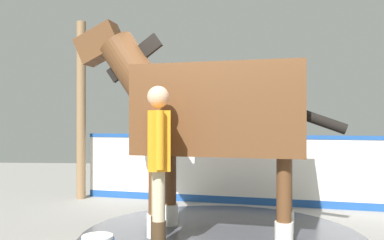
{
  "coord_description": "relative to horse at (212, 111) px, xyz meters",
  "views": [
    {
      "loc": [
        0.14,
        4.79,
        1.36
      ],
      "look_at": [
        0.41,
        0.28,
        1.37
      ],
      "focal_mm": 37.82,
      "sensor_mm": 36.0,
      "label": 1
    }
  ],
  "objects": [
    {
      "name": "wet_patch",
      "position": [
        -0.12,
        0.02,
        -1.48
      ],
      "size": [
        3.37,
        3.37,
        0.0
      ],
      "primitive_type": "cylinder",
      "color": "#42444C",
      "rests_on": "ground"
    },
    {
      "name": "ground_plane",
      "position": [
        -0.2,
        0.06,
        -1.49
      ],
      "size": [
        16.0,
        16.0,
        0.02
      ],
      "primitive_type": "cube",
      "color": "gray"
    },
    {
      "name": "roof_post_near",
      "position": [
        2.32,
        -2.1,
        0.07
      ],
      "size": [
        0.16,
        0.16,
        3.11
      ],
      "primitive_type": "cylinder",
      "color": "olive",
      "rests_on": "ground"
    },
    {
      "name": "horse",
      "position": [
        0.0,
        0.0,
        0.0
      ],
      "size": [
        3.31,
        1.39,
        2.64
      ],
      "rotation": [
        0.0,
        0.0,
        -0.2
      ],
      "color": "brown",
      "rests_on": "ground"
    },
    {
      "name": "handler",
      "position": [
        0.55,
        0.67,
        -0.48
      ],
      "size": [
        0.31,
        0.68,
        1.73
      ],
      "rotation": [
        0.0,
        0.0,
        3.33
      ],
      "color": "#47331E",
      "rests_on": "ground"
    },
    {
      "name": "barrier_wall",
      "position": [
        -0.48,
        -1.8,
        -0.96
      ],
      "size": [
        5.42,
        1.16,
        1.13
      ],
      "color": "white",
      "rests_on": "ground"
    }
  ]
}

